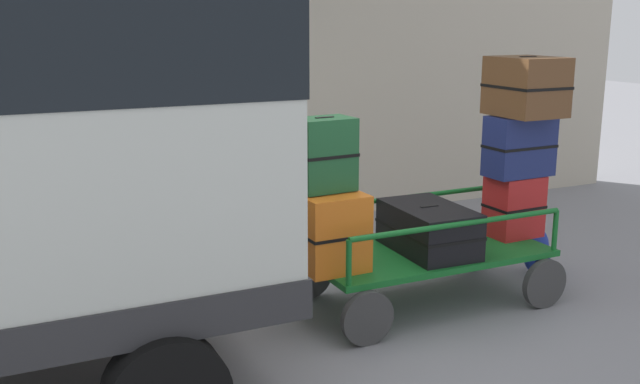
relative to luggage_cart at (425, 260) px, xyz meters
The scene contains 11 objects.
ground_plane 1.22m from the luggage_cart, behind, with size 40.00×40.00×0.00m, color gray.
building_wall 3.82m from the luggage_cart, 111.56° to the left, with size 12.00×0.38×5.00m.
luggage_cart is the anchor object (origin of this frame).
cart_railing 0.39m from the luggage_cart, 156.37° to the left, with size 1.99×0.96×0.36m.
suitcase_left_bottom 1.01m from the luggage_cart, behind, with size 0.52×0.68×0.60m.
suitcase_left_middle 1.35m from the luggage_cart, behind, with size 0.46×0.34×0.57m.
suitcase_midleft_bottom 0.29m from the luggage_cart, 90.00° to the right, with size 0.57×0.89×0.39m.
suitcase_center_bottom 1.00m from the luggage_cart, ahead, with size 0.47×0.36×0.55m.
suitcase_center_middle 1.30m from the luggage_cart, ahead, with size 0.60×0.34×0.53m.
suitcase_center_top 1.70m from the luggage_cart, ahead, with size 0.50×0.60×0.50m.
backpack 1.39m from the luggage_cart, ahead, with size 0.27×0.22×0.44m.
Camera 1 is at (-2.14, -4.96, 2.37)m, focal length 40.97 mm.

